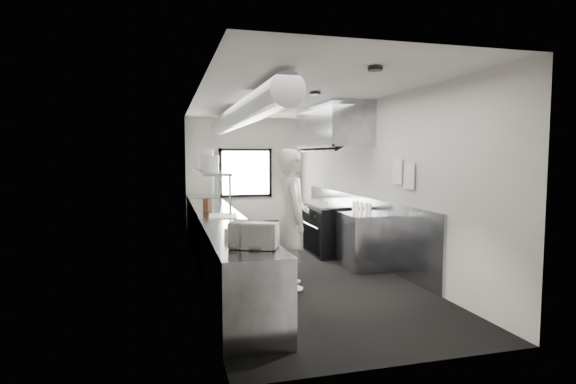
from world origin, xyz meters
TOP-DOWN VIEW (x-y plane):
  - floor at (0.00, 0.00)m, footprint 3.00×8.00m
  - ceiling at (0.00, 0.00)m, footprint 3.00×8.00m
  - wall_back at (0.00, 4.00)m, footprint 3.00×0.02m
  - wall_front at (0.00, -4.00)m, footprint 3.00×0.02m
  - wall_left at (-1.50, 0.00)m, footprint 0.02×8.00m
  - wall_right at (1.50, 0.00)m, footprint 0.02×8.00m
  - wall_cladding at (1.48, 0.30)m, footprint 0.03×5.50m
  - hvac_duct at (-0.70, 0.40)m, footprint 0.40×6.40m
  - service_window at (0.00, 3.96)m, footprint 1.36×0.05m
  - exhaust_hood at (1.10, 0.70)m, footprint 0.81×2.20m
  - prep_counter at (-1.15, -0.50)m, footprint 0.70×6.00m
  - pass_shelf at (-1.19, 1.00)m, footprint 0.45×3.00m
  - range at (1.04, 0.70)m, footprint 0.88×1.60m
  - bottle_station at (1.15, -0.70)m, footprint 0.65×0.80m
  - far_work_table at (-1.15, 3.20)m, footprint 0.70×1.20m
  - notice_sheet_a at (1.47, -1.20)m, footprint 0.02×0.28m
  - notice_sheet_b at (1.47, -1.55)m, footprint 0.02×0.28m
  - line_cook at (-0.27, -1.43)m, footprint 0.54×0.76m
  - microwave at (-1.09, -2.91)m, footprint 0.55×0.49m
  - deli_tub_a at (-1.28, -2.81)m, footprint 0.14×0.14m
  - deli_tub_b at (-1.26, -2.27)m, footprint 0.19×0.19m
  - newspaper at (-0.96, -1.65)m, footprint 0.35×0.40m
  - small_plate at (-1.04, -1.47)m, footprint 0.19×0.19m
  - pastry at (-1.04, -1.47)m, footprint 0.09×0.09m
  - cutting_board at (-1.12, -0.45)m, footprint 0.48×0.60m
  - knife_block at (-1.29, 0.35)m, footprint 0.16×0.22m
  - plate_stack_a at (-1.22, 0.27)m, footprint 0.26×0.26m
  - plate_stack_b at (-1.18, 0.67)m, footprint 0.22×0.22m
  - plate_stack_c at (-1.21, 1.24)m, footprint 0.24×0.24m
  - plate_stack_d at (-1.19, 1.58)m, footprint 0.31×0.31m
  - squeeze_bottle_a at (1.13, -0.96)m, footprint 0.07×0.07m
  - squeeze_bottle_b at (1.12, -0.84)m, footprint 0.08×0.08m
  - squeeze_bottle_c at (1.13, -0.65)m, footprint 0.07×0.07m
  - squeeze_bottle_d at (1.08, -0.59)m, footprint 0.07×0.07m
  - squeeze_bottle_e at (1.08, -0.44)m, footprint 0.07×0.07m

SIDE VIEW (x-z plane):
  - floor at x=0.00m, z-range -0.01..0.01m
  - prep_counter at x=-1.15m, z-range 0.00..0.90m
  - bottle_station at x=1.15m, z-range 0.00..0.90m
  - far_work_table at x=-1.15m, z-range 0.00..0.90m
  - range at x=1.04m, z-range 0.00..0.94m
  - wall_cladding at x=1.48m, z-range 0.00..1.10m
  - newspaper at x=-0.96m, z-range 0.90..0.91m
  - small_plate at x=-1.04m, z-range 0.90..0.91m
  - cutting_board at x=-1.12m, z-range 0.90..0.92m
  - deli_tub_a at x=-1.28m, z-range 0.90..0.99m
  - deli_tub_b at x=-1.26m, z-range 0.90..1.00m
  - pastry at x=-1.04m, z-range 0.91..1.00m
  - line_cook at x=-0.27m, z-range 0.00..1.94m
  - squeeze_bottle_e at x=1.08m, z-range 0.90..1.06m
  - squeeze_bottle_c at x=1.13m, z-range 0.90..1.08m
  - squeeze_bottle_a at x=1.13m, z-range 0.90..1.09m
  - squeeze_bottle_d at x=1.08m, z-range 0.90..1.09m
  - squeeze_bottle_b at x=1.12m, z-range 0.90..1.09m
  - knife_block at x=-1.29m, z-range 0.90..1.12m
  - microwave at x=-1.09m, z-range 0.90..1.17m
  - service_window at x=0.00m, z-range 0.77..2.02m
  - wall_back at x=0.00m, z-range 0.00..2.80m
  - wall_front at x=0.00m, z-range 0.00..2.80m
  - wall_left at x=-1.50m, z-range 0.00..2.80m
  - wall_right at x=1.50m, z-range 0.00..2.80m
  - pass_shelf at x=-1.19m, z-range 1.20..1.88m
  - notice_sheet_b at x=1.47m, z-range 1.36..1.74m
  - notice_sheet_a at x=1.47m, z-range 1.41..1.79m
  - plate_stack_a at x=-1.22m, z-range 1.57..1.85m
  - plate_stack_b at x=-1.18m, z-range 1.57..1.85m
  - plate_stack_c at x=-1.21m, z-range 1.57..1.88m
  - plate_stack_d at x=-1.19m, z-range 1.57..1.97m
  - exhaust_hood at x=1.10m, z-range 1.95..2.83m
  - hvac_duct at x=-0.70m, z-range 2.35..2.75m
  - ceiling at x=0.00m, z-range 2.79..2.80m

